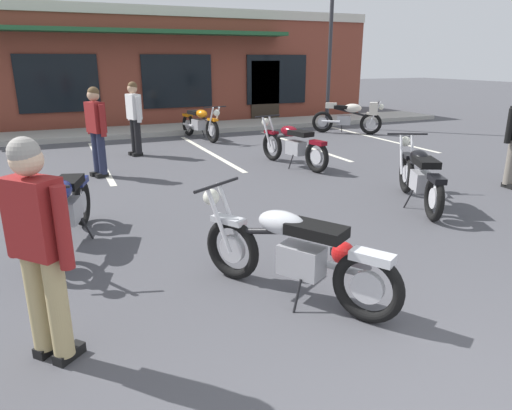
{
  "coord_description": "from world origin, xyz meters",
  "views": [
    {
      "loc": [
        -2.13,
        -1.19,
        2.15
      ],
      "look_at": [
        -0.1,
        3.46,
        0.55
      ],
      "focal_mm": 32.54,
      "sensor_mm": 36.0,
      "label": 1
    }
  ],
  "objects_px": {
    "person_near_building": "(96,127)",
    "helmet_on_pavement": "(343,253)",
    "person_in_black_shirt": "(134,114)",
    "person_by_back_row": "(38,240)",
    "motorcycle_red_sportbike": "(293,144)",
    "motorcycle_silver_naked": "(420,176)",
    "motorcycle_green_cafe_racer": "(351,116)",
    "motorcycle_foreground_classic": "(292,251)",
    "motorcycle_black_cruiser": "(200,123)",
    "motorcycle_blue_standard": "(65,209)",
    "parking_lot_lamp_post": "(333,13)"
  },
  "relations": [
    {
      "from": "person_near_building",
      "to": "helmet_on_pavement",
      "type": "bearing_deg",
      "value": -69.22
    },
    {
      "from": "person_in_black_shirt",
      "to": "person_by_back_row",
      "type": "distance_m",
      "value": 7.82
    },
    {
      "from": "motorcycle_red_sportbike",
      "to": "helmet_on_pavement",
      "type": "distance_m",
      "value": 4.92
    },
    {
      "from": "person_in_black_shirt",
      "to": "helmet_on_pavement",
      "type": "bearing_deg",
      "value": -81.88
    },
    {
      "from": "motorcycle_silver_naked",
      "to": "motorcycle_green_cafe_racer",
      "type": "distance_m",
      "value": 7.19
    },
    {
      "from": "motorcycle_foreground_classic",
      "to": "motorcycle_red_sportbike",
      "type": "xyz_separation_m",
      "value": [
        2.65,
        4.99,
        0.0
      ]
    },
    {
      "from": "motorcycle_red_sportbike",
      "to": "motorcycle_silver_naked",
      "type": "xyz_separation_m",
      "value": [
        0.49,
        -3.18,
        0.0
      ]
    },
    {
      "from": "motorcycle_foreground_classic",
      "to": "helmet_on_pavement",
      "type": "relative_size",
      "value": 7.19
    },
    {
      "from": "motorcycle_foreground_classic",
      "to": "person_by_back_row",
      "type": "relative_size",
      "value": 1.12
    },
    {
      "from": "motorcycle_foreground_classic",
      "to": "person_by_back_row",
      "type": "bearing_deg",
      "value": -176.37
    },
    {
      "from": "person_near_building",
      "to": "motorcycle_green_cafe_racer",
      "type": "bearing_deg",
      "value": 19.05
    },
    {
      "from": "motorcycle_foreground_classic",
      "to": "motorcycle_black_cruiser",
      "type": "bearing_deg",
      "value": 78.24
    },
    {
      "from": "motorcycle_foreground_classic",
      "to": "helmet_on_pavement",
      "type": "height_order",
      "value": "motorcycle_foreground_classic"
    },
    {
      "from": "motorcycle_silver_naked",
      "to": "helmet_on_pavement",
      "type": "bearing_deg",
      "value": -148.74
    },
    {
      "from": "motorcycle_black_cruiser",
      "to": "motorcycle_red_sportbike",
      "type": "bearing_deg",
      "value": -79.37
    },
    {
      "from": "person_by_back_row",
      "to": "motorcycle_silver_naked",
      "type": "bearing_deg",
      "value": 20.39
    },
    {
      "from": "motorcycle_blue_standard",
      "to": "person_near_building",
      "type": "height_order",
      "value": "person_near_building"
    },
    {
      "from": "motorcycle_blue_standard",
      "to": "person_by_back_row",
      "type": "distance_m",
      "value": 2.39
    },
    {
      "from": "motorcycle_foreground_classic",
      "to": "parking_lot_lamp_post",
      "type": "height_order",
      "value": "parking_lot_lamp_post"
    },
    {
      "from": "motorcycle_black_cruiser",
      "to": "helmet_on_pavement",
      "type": "distance_m",
      "value": 8.71
    },
    {
      "from": "motorcycle_red_sportbike",
      "to": "person_in_black_shirt",
      "type": "distance_m",
      "value": 3.75
    },
    {
      "from": "motorcycle_silver_naked",
      "to": "person_in_black_shirt",
      "type": "height_order",
      "value": "person_in_black_shirt"
    },
    {
      "from": "motorcycle_foreground_classic",
      "to": "person_by_back_row",
      "type": "distance_m",
      "value": 2.13
    },
    {
      "from": "motorcycle_blue_standard",
      "to": "person_by_back_row",
      "type": "relative_size",
      "value": 1.23
    },
    {
      "from": "motorcycle_red_sportbike",
      "to": "motorcycle_black_cruiser",
      "type": "bearing_deg",
      "value": 100.63
    },
    {
      "from": "motorcycle_black_cruiser",
      "to": "person_by_back_row",
      "type": "height_order",
      "value": "person_by_back_row"
    },
    {
      "from": "motorcycle_foreground_classic",
      "to": "person_in_black_shirt",
      "type": "xyz_separation_m",
      "value": [
        -0.15,
        7.45,
        0.49
      ]
    },
    {
      "from": "motorcycle_blue_standard",
      "to": "motorcycle_green_cafe_racer",
      "type": "xyz_separation_m",
      "value": [
        8.2,
        6.05,
        0.07
      ]
    },
    {
      "from": "motorcycle_black_cruiser",
      "to": "person_near_building",
      "type": "bearing_deg",
      "value": -131.76
    },
    {
      "from": "person_in_black_shirt",
      "to": "helmet_on_pavement",
      "type": "height_order",
      "value": "person_in_black_shirt"
    },
    {
      "from": "motorcycle_red_sportbike",
      "to": "person_near_building",
      "type": "xyz_separation_m",
      "value": [
        -3.79,
        0.69,
        0.49
      ]
    },
    {
      "from": "motorcycle_black_cruiser",
      "to": "motorcycle_blue_standard",
      "type": "bearing_deg",
      "value": -118.67
    },
    {
      "from": "motorcycle_black_cruiser",
      "to": "motorcycle_green_cafe_racer",
      "type": "xyz_separation_m",
      "value": [
        4.45,
        -0.81,
        0.07
      ]
    },
    {
      "from": "motorcycle_silver_naked",
      "to": "person_near_building",
      "type": "relative_size",
      "value": 1.16
    },
    {
      "from": "motorcycle_silver_naked",
      "to": "motorcycle_blue_standard",
      "type": "xyz_separation_m",
      "value": [
        -5.01,
        0.4,
        0.0
      ]
    },
    {
      "from": "person_near_building",
      "to": "motorcycle_foreground_classic",
      "type": "bearing_deg",
      "value": -78.66
    },
    {
      "from": "person_by_back_row",
      "to": "parking_lot_lamp_post",
      "type": "height_order",
      "value": "parking_lot_lamp_post"
    },
    {
      "from": "motorcycle_green_cafe_racer",
      "to": "parking_lot_lamp_post",
      "type": "bearing_deg",
      "value": 86.3
    },
    {
      "from": "person_near_building",
      "to": "parking_lot_lamp_post",
      "type": "relative_size",
      "value": 0.31
    },
    {
      "from": "motorcycle_green_cafe_racer",
      "to": "person_in_black_shirt",
      "type": "bearing_deg",
      "value": -172.91
    },
    {
      "from": "motorcycle_foreground_classic",
      "to": "motorcycle_black_cruiser",
      "type": "height_order",
      "value": "same"
    },
    {
      "from": "motorcycle_silver_naked",
      "to": "parking_lot_lamp_post",
      "type": "relative_size",
      "value": 0.36
    },
    {
      "from": "motorcycle_red_sportbike",
      "to": "parking_lot_lamp_post",
      "type": "relative_size",
      "value": 0.38
    },
    {
      "from": "motorcycle_blue_standard",
      "to": "helmet_on_pavement",
      "type": "distance_m",
      "value": 3.27
    },
    {
      "from": "motorcycle_green_cafe_racer",
      "to": "helmet_on_pavement",
      "type": "relative_size",
      "value": 6.72
    },
    {
      "from": "motorcycle_red_sportbike",
      "to": "helmet_on_pavement",
      "type": "xyz_separation_m",
      "value": [
        -1.79,
        -4.57,
        -0.33
      ]
    },
    {
      "from": "motorcycle_foreground_classic",
      "to": "motorcycle_silver_naked",
      "type": "xyz_separation_m",
      "value": [
        3.14,
        1.81,
        0.0
      ]
    },
    {
      "from": "motorcycle_red_sportbike",
      "to": "motorcycle_silver_naked",
      "type": "bearing_deg",
      "value": -81.2
    },
    {
      "from": "helmet_on_pavement",
      "to": "motorcycle_red_sportbike",
      "type": "bearing_deg",
      "value": 68.59
    },
    {
      "from": "person_by_back_row",
      "to": "person_near_building",
      "type": "distance_m",
      "value": 5.88
    }
  ]
}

